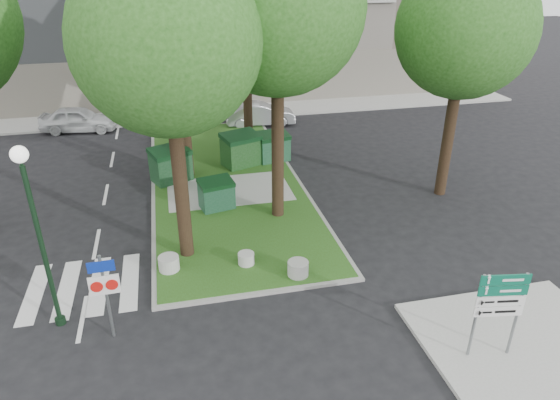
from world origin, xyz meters
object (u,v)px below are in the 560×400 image
object	(u,v)px
tree_street_right	(469,15)
street_lamp	(35,220)
directional_sign	(500,302)
car_silver	(260,114)
dumpster_a	(171,165)
dumpster_b	(217,194)
tree_median_mid	(177,10)
bollard_right	(298,268)
bollard_mid	(246,258)
traffic_sign_pole	(105,286)
bollard_left	(169,263)
tree_median_near_left	(168,21)
dumpster_c	(241,150)
car_white	(78,119)
litter_bin	(250,136)
dumpster_d	(273,147)

from	to	relation	value
tree_street_right	street_lamp	xyz separation A→B (m)	(-14.13, -5.14, -3.80)
directional_sign	car_silver	distance (m)	19.57
dumpster_a	dumpster_b	xyz separation A→B (m)	(1.60, -3.02, -0.15)
tree_median_mid	bollard_right	world-z (taller)	tree_median_mid
tree_street_right	bollard_mid	distance (m)	11.62
bollard_mid	traffic_sign_pole	bearing A→B (deg)	-148.64
bollard_left	bollard_right	distance (m)	4.00
tree_median_near_left	dumpster_c	bearing A→B (deg)	68.09
tree_median_mid	bollard_mid	distance (m)	10.18
bollard_mid	car_white	size ratio (longest dim) A/B	0.13
tree_street_right	car_white	xyz separation A→B (m)	(-15.61, 11.78, -6.29)
litter_bin	bollard_left	bearing A→B (deg)	-112.36
car_white	bollard_right	bearing A→B (deg)	-145.66
dumpster_b	car_white	xyz separation A→B (m)	(-6.36, 11.29, 0.00)
dumpster_b	dumpster_c	distance (m)	4.39
tree_street_right	bollard_mid	world-z (taller)	tree_street_right
tree_median_near_left	litter_bin	bearing A→B (deg)	69.26
dumpster_a	car_white	world-z (taller)	dumpster_a
litter_bin	tree_median_near_left	bearing A→B (deg)	-110.74
traffic_sign_pole	car_silver	distance (m)	18.06
tree_median_mid	dumpster_a	xyz separation A→B (m)	(-0.85, -0.49, -6.14)
dumpster_b	directional_sign	size ratio (longest dim) A/B	0.62
dumpster_c	dumpster_d	distance (m)	1.59
tree_street_right	dumpster_d	xyz separation A→B (m)	(-6.09, 4.86, -6.21)
tree_median_mid	dumpster_a	size ratio (longest dim) A/B	5.18
tree_median_mid	bollard_left	world-z (taller)	tree_median_mid
litter_bin	car_white	xyz separation A→B (m)	(-8.88, 4.32, 0.23)
tree_median_near_left	dumpster_d	world-z (taller)	tree_median_near_left
dumpster_d	bollard_mid	xyz separation A→B (m)	(-2.72, -8.45, -0.47)
tree_median_mid	dumpster_a	distance (m)	6.22
tree_median_mid	traffic_sign_pole	xyz separation A→B (m)	(-2.70, -9.97, -5.40)
tree_median_mid	bollard_right	xyz separation A→B (m)	(2.63, -8.56, -6.63)
dumpster_b	car_silver	world-z (taller)	dumpster_b
directional_sign	tree_median_near_left	bearing A→B (deg)	146.58
dumpster_d	traffic_sign_pole	distance (m)	12.71
dumpster_b	directional_sign	bearing A→B (deg)	-72.02
directional_sign	dumpster_a	bearing A→B (deg)	129.63
car_silver	directional_sign	bearing A→B (deg)	-170.96
tree_median_near_left	dumpster_d	xyz separation A→B (m)	(4.41, 7.36, -6.54)
bollard_right	traffic_sign_pole	bearing A→B (deg)	-165.17
tree_street_right	car_white	size ratio (longest dim) A/B	2.47
bollard_right	bollard_left	bearing A→B (deg)	162.88
dumpster_a	bollard_left	world-z (taller)	dumpster_a
tree_street_right	dumpster_a	size ratio (longest dim) A/B	5.22
tree_median_mid	car_silver	size ratio (longest dim) A/B	2.53
bollard_right	street_lamp	bearing A→B (deg)	-175.11
tree_median_mid	directional_sign	world-z (taller)	tree_median_mid
bollard_mid	directional_sign	xyz separation A→B (m)	(5.11, -5.24, 1.37)
bollard_right	traffic_sign_pole	xyz separation A→B (m)	(-5.33, -1.41, 1.23)
litter_bin	dumpster_b	bearing A→B (deg)	-109.91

